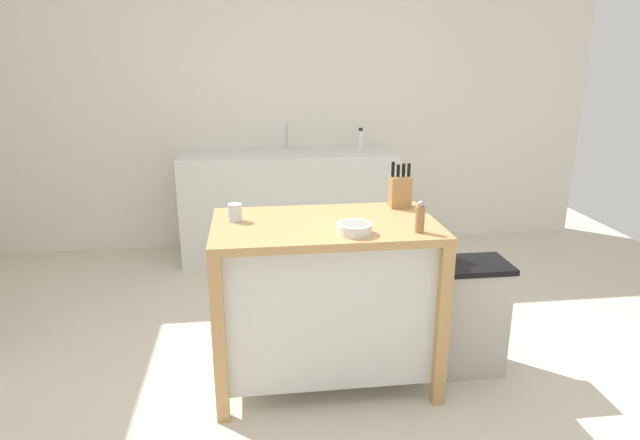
{
  "coord_description": "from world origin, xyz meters",
  "views": [
    {
      "loc": [
        -0.33,
        -2.36,
        1.69
      ],
      "look_at": [
        0.03,
        0.4,
        0.83
      ],
      "focal_mm": 30.51,
      "sensor_mm": 36.0,
      "label": 1
    }
  ],
  "objects_px": {
    "sink_faucet": "(287,136)",
    "drinking_cup": "(235,213)",
    "pepper_grinder": "(420,218)",
    "trash_bin": "(471,316)",
    "kitchen_island": "(325,293)",
    "bottle_spray_cleaner": "(361,140)",
    "knife_block": "(400,191)",
    "bowl_ceramic_small": "(355,229)"
  },
  "relations": [
    {
      "from": "bottle_spray_cleaner",
      "to": "pepper_grinder",
      "type": "bearing_deg",
      "value": -93.96
    },
    {
      "from": "drinking_cup",
      "to": "sink_faucet",
      "type": "bearing_deg",
      "value": 78.77
    },
    {
      "from": "kitchen_island",
      "to": "trash_bin",
      "type": "height_order",
      "value": "kitchen_island"
    },
    {
      "from": "trash_bin",
      "to": "bottle_spray_cleaner",
      "type": "xyz_separation_m",
      "value": [
        -0.23,
        1.95,
        0.67
      ]
    },
    {
      "from": "pepper_grinder",
      "to": "drinking_cup",
      "type": "bearing_deg",
      "value": 161.49
    },
    {
      "from": "bowl_ceramic_small",
      "to": "drinking_cup",
      "type": "distance_m",
      "value": 0.62
    },
    {
      "from": "kitchen_island",
      "to": "bowl_ceramic_small",
      "type": "distance_m",
      "value": 0.47
    },
    {
      "from": "pepper_grinder",
      "to": "trash_bin",
      "type": "relative_size",
      "value": 0.24
    },
    {
      "from": "knife_block",
      "to": "trash_bin",
      "type": "xyz_separation_m",
      "value": [
        0.36,
        -0.24,
        -0.66
      ]
    },
    {
      "from": "pepper_grinder",
      "to": "kitchen_island",
      "type": "bearing_deg",
      "value": 153.03
    },
    {
      "from": "kitchen_island",
      "to": "bottle_spray_cleaner",
      "type": "xyz_separation_m",
      "value": [
        0.57,
        1.94,
        0.49
      ]
    },
    {
      "from": "trash_bin",
      "to": "pepper_grinder",
      "type": "bearing_deg",
      "value": -151.99
    },
    {
      "from": "kitchen_island",
      "to": "bottle_spray_cleaner",
      "type": "height_order",
      "value": "bottle_spray_cleaner"
    },
    {
      "from": "bowl_ceramic_small",
      "to": "sink_faucet",
      "type": "distance_m",
      "value": 2.27
    },
    {
      "from": "knife_block",
      "to": "pepper_grinder",
      "type": "height_order",
      "value": "knife_block"
    },
    {
      "from": "knife_block",
      "to": "trash_bin",
      "type": "bearing_deg",
      "value": -33.26
    },
    {
      "from": "bowl_ceramic_small",
      "to": "bottle_spray_cleaner",
      "type": "xyz_separation_m",
      "value": [
        0.46,
        2.14,
        0.08
      ]
    },
    {
      "from": "pepper_grinder",
      "to": "trash_bin",
      "type": "xyz_separation_m",
      "value": [
        0.38,
        0.2,
        -0.64
      ]
    },
    {
      "from": "kitchen_island",
      "to": "drinking_cup",
      "type": "bearing_deg",
      "value": 170.28
    },
    {
      "from": "trash_bin",
      "to": "sink_faucet",
      "type": "distance_m",
      "value": 2.35
    },
    {
      "from": "trash_bin",
      "to": "knife_block",
      "type": "bearing_deg",
      "value": 146.74
    },
    {
      "from": "drinking_cup",
      "to": "kitchen_island",
      "type": "bearing_deg",
      "value": -9.72
    },
    {
      "from": "bottle_spray_cleaner",
      "to": "kitchen_island",
      "type": "bearing_deg",
      "value": -106.29
    },
    {
      "from": "kitchen_island",
      "to": "drinking_cup",
      "type": "height_order",
      "value": "drinking_cup"
    },
    {
      "from": "drinking_cup",
      "to": "trash_bin",
      "type": "bearing_deg",
      "value": -3.9
    },
    {
      "from": "sink_faucet",
      "to": "drinking_cup",
      "type": "bearing_deg",
      "value": -101.23
    },
    {
      "from": "knife_block",
      "to": "bowl_ceramic_small",
      "type": "xyz_separation_m",
      "value": [
        -0.33,
        -0.43,
        -0.06
      ]
    },
    {
      "from": "drinking_cup",
      "to": "sink_faucet",
      "type": "xyz_separation_m",
      "value": [
        0.39,
        1.99,
        0.08
      ]
    },
    {
      "from": "bowl_ceramic_small",
      "to": "trash_bin",
      "type": "distance_m",
      "value": 0.93
    },
    {
      "from": "bowl_ceramic_small",
      "to": "pepper_grinder",
      "type": "height_order",
      "value": "pepper_grinder"
    },
    {
      "from": "bowl_ceramic_small",
      "to": "trash_bin",
      "type": "relative_size",
      "value": 0.26
    },
    {
      "from": "knife_block",
      "to": "bowl_ceramic_small",
      "type": "relative_size",
      "value": 1.53
    },
    {
      "from": "drinking_cup",
      "to": "bowl_ceramic_small",
      "type": "bearing_deg",
      "value": -26.56
    },
    {
      "from": "bottle_spray_cleaner",
      "to": "drinking_cup",
      "type": "bearing_deg",
      "value": -118.48
    },
    {
      "from": "pepper_grinder",
      "to": "trash_bin",
      "type": "bearing_deg",
      "value": 28.01
    },
    {
      "from": "kitchen_island",
      "to": "bowl_ceramic_small",
      "type": "bearing_deg",
      "value": -61.22
    },
    {
      "from": "pepper_grinder",
      "to": "bottle_spray_cleaner",
      "type": "xyz_separation_m",
      "value": [
        0.15,
        2.15,
        0.03
      ]
    },
    {
      "from": "bowl_ceramic_small",
      "to": "sink_faucet",
      "type": "xyz_separation_m",
      "value": [
        -0.16,
        2.27,
        0.1
      ]
    },
    {
      "from": "kitchen_island",
      "to": "drinking_cup",
      "type": "relative_size",
      "value": 12.65
    },
    {
      "from": "knife_block",
      "to": "pepper_grinder",
      "type": "xyz_separation_m",
      "value": [
        -0.02,
        -0.44,
        -0.02
      ]
    },
    {
      "from": "pepper_grinder",
      "to": "trash_bin",
      "type": "height_order",
      "value": "pepper_grinder"
    },
    {
      "from": "knife_block",
      "to": "bowl_ceramic_small",
      "type": "height_order",
      "value": "knife_block"
    }
  ]
}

